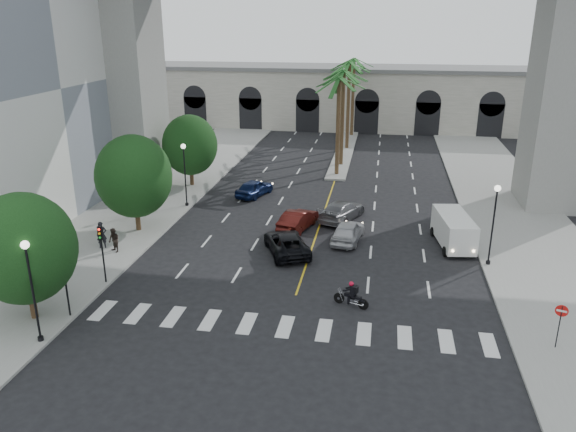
# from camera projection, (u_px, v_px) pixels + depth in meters

# --- Properties ---
(ground) EXTENTS (140.00, 140.00, 0.00)m
(ground) POSITION_uv_depth(u_px,v_px,m) (290.00, 312.00, 30.03)
(ground) COLOR black
(ground) RESTS_ON ground
(sidewalk_left) EXTENTS (8.00, 100.00, 0.15)m
(sidewalk_left) POSITION_uv_depth(u_px,v_px,m) (141.00, 208.00, 46.33)
(sidewalk_left) COLOR gray
(sidewalk_left) RESTS_ON ground
(sidewalk_right) EXTENTS (8.00, 100.00, 0.15)m
(sidewalk_right) POSITION_uv_depth(u_px,v_px,m) (523.00, 230.00, 41.54)
(sidewalk_right) COLOR gray
(sidewalk_right) RESTS_ON ground
(median) EXTENTS (2.00, 24.00, 0.20)m
(median) POSITION_uv_depth(u_px,v_px,m) (344.00, 152.00, 65.29)
(median) COLOR gray
(median) RESTS_ON ground
(pier_building) EXTENTS (71.00, 10.50, 8.50)m
(pier_building) POSITION_uv_depth(u_px,v_px,m) (354.00, 97.00, 79.69)
(pier_building) COLOR beige
(pier_building) RESTS_ON ground
(palm_a) EXTENTS (3.20, 3.20, 10.30)m
(palm_a) POSITION_uv_depth(u_px,v_px,m) (339.00, 83.00, 53.00)
(palm_a) COLOR #47331E
(palm_a) RESTS_ON ground
(palm_b) EXTENTS (3.20, 3.20, 10.60)m
(palm_b) POSITION_uv_depth(u_px,v_px,m) (344.00, 76.00, 56.61)
(palm_b) COLOR #47331E
(palm_b) RESTS_ON ground
(palm_c) EXTENTS (3.20, 3.20, 10.10)m
(palm_c) POSITION_uv_depth(u_px,v_px,m) (344.00, 76.00, 60.52)
(palm_c) COLOR #47331E
(palm_c) RESTS_ON ground
(palm_d) EXTENTS (3.20, 3.20, 10.90)m
(palm_d) POSITION_uv_depth(u_px,v_px,m) (350.00, 66.00, 63.94)
(palm_d) COLOR #47331E
(palm_d) RESTS_ON ground
(palm_e) EXTENTS (3.20, 3.20, 10.40)m
(palm_e) POSITION_uv_depth(u_px,v_px,m) (350.00, 68.00, 67.85)
(palm_e) COLOR #47331E
(palm_e) RESTS_ON ground
(palm_f) EXTENTS (3.20, 3.20, 10.70)m
(palm_f) POSITION_uv_depth(u_px,v_px,m) (354.00, 63.00, 71.42)
(palm_f) COLOR #47331E
(palm_f) RESTS_ON ground
(street_tree_near) EXTENTS (5.20, 5.20, 6.89)m
(street_tree_near) POSITION_uv_depth(u_px,v_px,m) (23.00, 249.00, 27.97)
(street_tree_near) COLOR #382616
(street_tree_near) RESTS_ON ground
(street_tree_mid) EXTENTS (5.44, 5.44, 7.21)m
(street_tree_mid) POSITION_uv_depth(u_px,v_px,m) (134.00, 176.00, 39.99)
(street_tree_mid) COLOR #382616
(street_tree_mid) RESTS_ON ground
(street_tree_far) EXTENTS (5.04, 5.04, 6.68)m
(street_tree_far) POSITION_uv_depth(u_px,v_px,m) (190.00, 145.00, 51.24)
(street_tree_far) COLOR #382616
(street_tree_far) RESTS_ON ground
(lamp_post_left_near) EXTENTS (0.40, 0.40, 5.35)m
(lamp_post_left_near) POSITION_uv_depth(u_px,v_px,m) (31.00, 283.00, 26.13)
(lamp_post_left_near) COLOR black
(lamp_post_left_near) RESTS_ON ground
(lamp_post_left_far) EXTENTS (0.40, 0.40, 5.35)m
(lamp_post_left_far) POSITION_uv_depth(u_px,v_px,m) (185.00, 170.00, 45.63)
(lamp_post_left_far) COLOR black
(lamp_post_left_far) RESTS_ON ground
(lamp_post_right) EXTENTS (0.40, 0.40, 5.35)m
(lamp_post_right) POSITION_uv_depth(u_px,v_px,m) (494.00, 218.00, 34.56)
(lamp_post_right) COLOR black
(lamp_post_right) RESTS_ON ground
(traffic_signal_near) EXTENTS (0.25, 0.18, 3.65)m
(traffic_signal_near) POSITION_uv_depth(u_px,v_px,m) (64.00, 274.00, 28.67)
(traffic_signal_near) COLOR black
(traffic_signal_near) RESTS_ON ground
(traffic_signal_far) EXTENTS (0.25, 0.18, 3.65)m
(traffic_signal_far) POSITION_uv_depth(u_px,v_px,m) (102.00, 245.00, 32.39)
(traffic_signal_far) COLOR black
(traffic_signal_far) RESTS_ON ground
(motorcycle_rider) EXTENTS (1.95, 0.86, 1.48)m
(motorcycle_rider) POSITION_uv_depth(u_px,v_px,m) (352.00, 295.00, 30.43)
(motorcycle_rider) COLOR black
(motorcycle_rider) RESTS_ON ground
(car_a) EXTENTS (2.39, 4.61, 1.50)m
(car_a) POSITION_uv_depth(u_px,v_px,m) (348.00, 231.00, 39.35)
(car_a) COLOR #AAAAAF
(car_a) RESTS_ON ground
(car_b) EXTENTS (2.69, 4.75, 1.48)m
(car_b) POSITION_uv_depth(u_px,v_px,m) (298.00, 220.00, 41.62)
(car_b) COLOR #41100D
(car_b) RESTS_ON ground
(car_c) EXTENTS (4.20, 5.65, 1.43)m
(car_c) POSITION_uv_depth(u_px,v_px,m) (287.00, 243.00, 37.37)
(car_c) COLOR black
(car_c) RESTS_ON ground
(car_d) EXTENTS (3.80, 5.54, 1.49)m
(car_d) POSITION_uv_depth(u_px,v_px,m) (342.00, 210.00, 43.60)
(car_d) COLOR slate
(car_d) RESTS_ON ground
(car_e) EXTENTS (3.01, 4.67, 1.48)m
(car_e) POSITION_uv_depth(u_px,v_px,m) (254.00, 188.00, 49.41)
(car_e) COLOR #0F1C47
(car_e) RESTS_ON ground
(cargo_van) EXTENTS (2.70, 5.40, 2.20)m
(cargo_van) POSITION_uv_depth(u_px,v_px,m) (454.00, 229.00, 38.34)
(cargo_van) COLOR silver
(cargo_van) RESTS_ON ground
(pedestrian_a) EXTENTS (0.79, 0.70, 1.83)m
(pedestrian_a) POSITION_uv_depth(u_px,v_px,m) (102.00, 235.00, 37.83)
(pedestrian_a) COLOR black
(pedestrian_a) RESTS_ON sidewalk_left
(pedestrian_b) EXTENTS (1.01, 0.96, 1.65)m
(pedestrian_b) POSITION_uv_depth(u_px,v_px,m) (114.00, 240.00, 37.15)
(pedestrian_b) COLOR black
(pedestrian_b) RESTS_ON sidewalk_left
(do_not_enter_sign) EXTENTS (0.57, 0.20, 2.39)m
(do_not_enter_sign) POSITION_uv_depth(u_px,v_px,m) (561.00, 318.00, 26.06)
(do_not_enter_sign) COLOR black
(do_not_enter_sign) RESTS_ON ground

